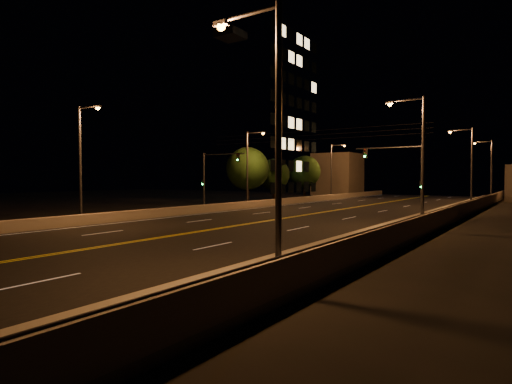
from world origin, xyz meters
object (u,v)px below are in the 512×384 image
Objects in this scene: streetlight_1 at (419,153)px; tree_2 at (305,172)px; streetlight_0 at (270,126)px; tree_1 at (274,175)px; traffic_signal_right at (408,174)px; traffic_signal_left at (212,175)px; streetlight_6 at (333,167)px; streetlight_2 at (469,162)px; streetlight_4 at (82,156)px; building_tower at (231,119)px; streetlight_5 at (249,164)px; tree_0 at (248,169)px; streetlight_3 at (489,166)px.

streetlight_1 is 1.25× the size of tree_2.
streetlight_0 is 1.42× the size of tree_1.
traffic_signal_right is 1.00× the size of traffic_signal_left.
streetlight_2 is at bearing -31.05° from streetlight_6.
streetlight_2 is (0.00, 21.44, 0.00)m from streetlight_1.
streetlight_4 is at bearing -90.00° from streetlight_6.
streetlight_2 is at bearing 41.96° from traffic_signal_left.
building_tower is at bearing 143.72° from streetlight_1.
traffic_signal_left is 20.69m from tree_1.
streetlight_5 is at bearing 126.30° from streetlight_0.
streetlight_4 is 13.46m from traffic_signal_left.
tree_0 is at bearing 96.29° from streetlight_4.
tree_0 is 17.96m from tree_2.
streetlight_4 is at bearing -124.14° from streetlight_2.
streetlight_4 is 21.34m from streetlight_5.
streetlight_0 is 1.48× the size of traffic_signal_right.
traffic_signal_left is (-20.29, 21.18, -1.31)m from streetlight_0.
traffic_signal_right is (-1.53, -18.24, -1.31)m from streetlight_2.
tree_2 reaches higher than traffic_signal_left.
streetlight_3 is at bearing 90.00° from streetlight_0.
streetlight_2 is at bearing -7.76° from building_tower.
tree_0 is at bearing -80.40° from tree_1.
streetlight_0 is 56.65m from tree_2.
building_tower is (-34.34, 23.13, 9.22)m from traffic_signal_right.
streetlight_0 is at bearing -90.00° from streetlight_1.
streetlight_1 is 1.20× the size of tree_0.
streetlight_3 is at bearing 90.00° from streetlight_2.
streetlight_3 is at bearing 21.25° from building_tower.
streetlight_5 is at bearing -90.00° from streetlight_6.
tree_0 reaches higher than traffic_signal_left.
tree_0 is at bearing 128.20° from streetlight_5.
streetlight_1 reaches higher than traffic_signal_left.
traffic_signal_left is (-20.29, -37.08, -1.31)m from streetlight_3.
tree_2 is at bearing 100.23° from traffic_signal_left.
building_tower is (-35.87, 44.31, 7.91)m from streetlight_0.
streetlight_0 is at bearing -53.70° from streetlight_5.
streetlight_5 is 8.17m from traffic_signal_left.
streetlight_0 is 17.98m from streetlight_1.
streetlight_4 is at bearing 159.93° from streetlight_0.
streetlight_1 is at bearing -51.83° from tree_2.
streetlight_1 is at bearing -31.25° from tree_0.
streetlight_3 reaches higher than tree_0.
streetlight_1 and streetlight_4 have the same top height.
streetlight_2 is 1.25× the size of tree_2.
streetlight_0 is 1.00× the size of streetlight_2.
streetlight_6 is at bearing 23.12° from tree_2.
traffic_signal_left is at bearing -75.14° from tree_1.
streetlight_2 is 25.09m from tree_0.
streetlight_5 is at bearing 152.43° from streetlight_1.
tree_0 is 1.04× the size of tree_2.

